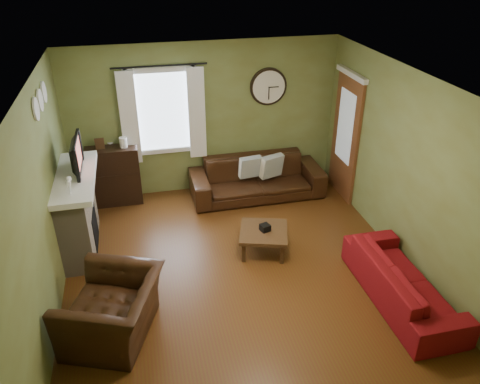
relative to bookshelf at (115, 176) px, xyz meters
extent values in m
cube|color=#522C11|center=(1.60, -2.40, -0.50)|extent=(4.60, 5.20, 0.00)
cube|color=white|center=(1.60, -2.40, 2.10)|extent=(4.60, 5.20, 0.00)
cube|color=olive|center=(-0.70, -2.40, 0.80)|extent=(0.00, 5.20, 2.60)
cube|color=olive|center=(3.90, -2.40, 0.80)|extent=(0.00, 5.20, 2.60)
cube|color=olive|center=(1.60, 0.20, 0.80)|extent=(4.60, 0.00, 2.60)
cube|color=olive|center=(1.60, -5.00, 0.80)|extent=(4.60, 0.00, 2.60)
cube|color=gray|center=(-0.50, -1.25, 0.05)|extent=(0.40, 1.40, 1.10)
cube|color=black|center=(-0.31, -1.25, -0.20)|extent=(0.04, 0.60, 0.55)
cube|color=white|center=(-0.47, -1.25, 0.64)|extent=(0.58, 1.60, 0.08)
imported|color=black|center=(-0.45, -1.10, 0.85)|extent=(0.08, 0.60, 0.35)
cube|color=#994C3F|center=(-0.37, -1.10, 0.91)|extent=(0.02, 0.62, 0.36)
cylinder|color=white|center=(-0.68, -1.60, 1.75)|extent=(0.28, 0.28, 0.03)
cylinder|color=white|center=(-0.68, -1.25, 1.75)|extent=(0.28, 0.28, 0.03)
cylinder|color=white|center=(-0.68, -0.90, 1.75)|extent=(0.28, 0.28, 0.03)
cylinder|color=black|center=(0.90, 0.08, 1.77)|extent=(0.03, 0.03, 1.50)
cube|color=white|center=(0.35, 0.08, 0.95)|extent=(0.28, 0.04, 1.55)
cube|color=white|center=(1.45, 0.08, 0.95)|extent=(0.28, 0.04, 1.55)
cube|color=brown|center=(3.87, -0.55, 0.55)|extent=(0.05, 0.90, 2.10)
imported|color=#432B18|center=(-0.09, 0.25, 0.46)|extent=(0.28, 0.29, 0.02)
imported|color=black|center=(2.40, -0.30, -0.17)|extent=(2.29, 0.89, 0.67)
cube|color=#A1ABAB|center=(2.28, -0.28, 0.05)|extent=(0.39, 0.17, 0.38)
cube|color=#A1ABAB|center=(2.65, -0.34, 0.05)|extent=(0.42, 0.25, 0.40)
imported|color=maroon|center=(3.46, -3.34, -0.22)|extent=(0.75, 1.92, 0.56)
imported|color=black|center=(-0.03, -3.13, -0.14)|extent=(1.30, 1.38, 0.72)
cube|color=black|center=(2.07, -1.96, -0.10)|extent=(0.16, 0.16, 0.10)
camera|label=1|loc=(0.46, -7.31, 3.54)|focal=35.00mm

